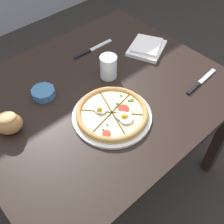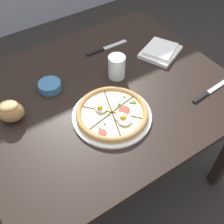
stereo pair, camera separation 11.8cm
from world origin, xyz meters
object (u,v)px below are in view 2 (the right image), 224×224
object	(u,v)px
knife_main	(106,48)
dining_table	(103,105)
bread_piece_near	(11,111)
pizza	(112,114)
ramekin_bowl	(50,86)
napkin_folded	(160,51)
knife_spare	(210,91)
water_glass	(117,68)

from	to	relation	value
knife_main	dining_table	bearing A→B (deg)	-124.45
bread_piece_near	knife_main	world-z (taller)	bread_piece_near
pizza	knife_main	size ratio (longest dim) A/B	1.36
pizza	bread_piece_near	xyz separation A→B (m)	(-0.36, 0.22, 0.03)
pizza	ramekin_bowl	xyz separation A→B (m)	(-0.15, 0.30, 0.00)
napkin_folded	knife_spare	size ratio (longest dim) A/B	1.06
ramekin_bowl	knife_spare	world-z (taller)	ramekin_bowl
pizza	bread_piece_near	bearing A→B (deg)	148.48
knife_main	knife_spare	size ratio (longest dim) A/B	1.06
knife_spare	water_glass	bearing A→B (deg)	127.93
ramekin_bowl	knife_main	world-z (taller)	ramekin_bowl
pizza	napkin_folded	bearing A→B (deg)	26.68
pizza	napkin_folded	world-z (taller)	pizza
pizza	dining_table	bearing A→B (deg)	72.50
water_glass	napkin_folded	bearing A→B (deg)	4.39
ramekin_bowl	dining_table	bearing A→B (deg)	-36.04
ramekin_bowl	water_glass	distance (m)	0.33
ramekin_bowl	knife_spare	distance (m)	0.74
water_glass	dining_table	bearing A→B (deg)	-156.67
knife_main	knife_spare	xyz separation A→B (m)	(0.22, -0.55, 0.00)
dining_table	ramekin_bowl	size ratio (longest dim) A/B	10.69
pizza	knife_spare	bearing A→B (deg)	-14.92
napkin_folded	knife_main	bearing A→B (deg)	138.00
dining_table	pizza	xyz separation A→B (m)	(-0.05, -0.16, 0.12)
bread_piece_near	napkin_folded	bearing A→B (deg)	0.75
ramekin_bowl	napkin_folded	distance (m)	0.61
pizza	knife_spare	size ratio (longest dim) A/B	1.44
napkin_folded	knife_main	distance (m)	0.29
knife_main	knife_spare	world-z (taller)	same
bread_piece_near	knife_main	size ratio (longest dim) A/B	0.54
ramekin_bowl	napkin_folded	bearing A→B (deg)	-6.84
pizza	bread_piece_near	distance (m)	0.42
dining_table	knife_spare	xyz separation A→B (m)	(0.41, -0.28, 0.10)
napkin_folded	water_glass	distance (m)	0.30
ramekin_bowl	bread_piece_near	world-z (taller)	bread_piece_near
pizza	water_glass	bearing A→B (deg)	51.87
dining_table	ramekin_bowl	bearing A→B (deg)	143.96
napkin_folded	bread_piece_near	bearing A→B (deg)	-179.25
napkin_folded	ramekin_bowl	bearing A→B (deg)	173.16
pizza	napkin_folded	distance (m)	0.51
dining_table	knife_main	world-z (taller)	knife_main
ramekin_bowl	knife_main	bearing A→B (deg)	17.44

